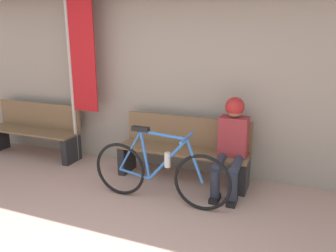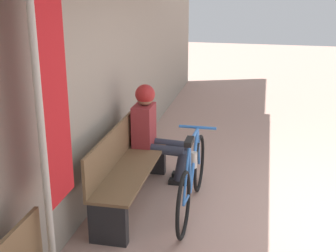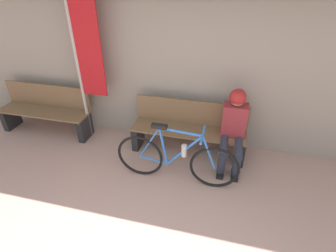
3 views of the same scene
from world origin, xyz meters
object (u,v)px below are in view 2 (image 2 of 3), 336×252
at_px(park_bench_near, 127,169).
at_px(banner_pole, 51,115).
at_px(person_seated, 153,127).
at_px(bicycle, 192,178).

bearing_deg(park_bench_near, banner_pole, 178.71).
xyz_separation_m(park_bench_near, person_seated, (0.65, -0.12, 0.27)).
bearing_deg(banner_pole, person_seated, -4.08).
bearing_deg(banner_pole, park_bench_near, -1.29).
distance_m(bicycle, person_seated, 0.95).
bearing_deg(person_seated, banner_pole, 175.92).
relative_size(park_bench_near, person_seated, 1.49).
bearing_deg(bicycle, banner_pole, 154.36).
relative_size(bicycle, banner_pole, 0.70).
height_order(bicycle, person_seated, person_seated).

